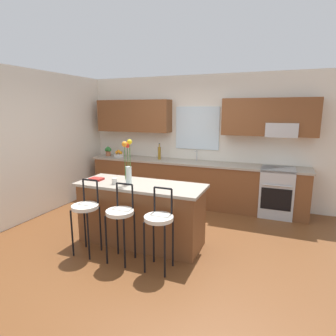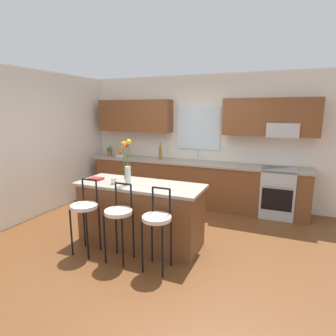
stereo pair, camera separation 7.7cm
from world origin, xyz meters
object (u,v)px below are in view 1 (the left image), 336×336
object	(u,v)px
bottle_olive_oil	(159,153)
fruit_bowl_oranges	(119,154)
oven_range	(277,192)
bar_stool_near	(86,210)
flower_vase	(128,163)
kitchen_island	(141,213)
bar_stool_far	(159,222)
potted_plant_small	(108,151)
bar_stool_middle	(120,216)
cookbook	(96,179)
mug_ceramic	(115,181)

from	to	relation	value
bottle_olive_oil	fruit_bowl_oranges	bearing A→B (deg)	179.79
oven_range	bar_stool_near	world-z (taller)	bar_stool_near
oven_range	flower_vase	distance (m)	2.98
kitchen_island	fruit_bowl_oranges	bearing A→B (deg)	128.63
kitchen_island	fruit_bowl_oranges	size ratio (longest dim) A/B	7.91
flower_vase	bottle_olive_oil	xyz separation A→B (m)	(-0.42, 2.08, -0.16)
bar_stool_far	potted_plant_small	bearing A→B (deg)	133.41
potted_plant_small	flower_vase	bearing A→B (deg)	-50.12
bar_stool_middle	kitchen_island	bearing A→B (deg)	90.00
bar_stool_near	cookbook	world-z (taller)	bar_stool_near
kitchen_island	bar_stool_near	distance (m)	0.82
mug_ceramic	fruit_bowl_oranges	xyz separation A→B (m)	(-1.26, 2.16, 0.01)
flower_vase	bar_stool_near	bearing A→B (deg)	-127.91
bar_stool_near	fruit_bowl_oranges	distance (m)	2.81
bar_stool_near	fruit_bowl_oranges	xyz separation A→B (m)	(-1.05, 2.59, 0.34)
bar_stool_middle	fruit_bowl_oranges	xyz separation A→B (m)	(-1.60, 2.59, 0.34)
kitchen_island	mug_ceramic	world-z (taller)	mug_ceramic
oven_range	potted_plant_small	distance (m)	3.80
cookbook	mug_ceramic	bearing A→B (deg)	-14.27
kitchen_island	bottle_olive_oil	size ratio (longest dim) A/B	5.35
flower_vase	potted_plant_small	size ratio (longest dim) A/B	2.99
bottle_olive_oil	potted_plant_small	xyz separation A→B (m)	(-1.32, -0.00, -0.02)
bar_stool_far	bar_stool_middle	bearing A→B (deg)	180.00
cookbook	bar_stool_near	bearing A→B (deg)	-70.61
flower_vase	mug_ceramic	bearing A→B (deg)	-157.40
kitchen_island	bar_stool_far	world-z (taller)	bar_stool_far
bottle_olive_oil	oven_range	bearing A→B (deg)	-0.58
cookbook	bar_stool_middle	bearing A→B (deg)	-35.59
bar_stool_middle	fruit_bowl_oranges	world-z (taller)	fruit_bowl_oranges
bar_stool_near	bottle_olive_oil	bearing A→B (deg)	90.55
bottle_olive_oil	bar_stool_middle	bearing A→B (deg)	-77.44
bar_stool_near	potted_plant_small	size ratio (longest dim) A/B	4.75
fruit_bowl_oranges	bottle_olive_oil	distance (m)	1.03
potted_plant_small	cookbook	bearing A→B (deg)	-60.62
kitchen_island	flower_vase	world-z (taller)	flower_vase
flower_vase	potted_plant_small	bearing A→B (deg)	129.88
bar_stool_near	flower_vase	xyz separation A→B (m)	(0.39, 0.50, 0.59)
bar_stool_far	mug_ceramic	size ratio (longest dim) A/B	11.58
fruit_bowl_oranges	bottle_olive_oil	xyz separation A→B (m)	(1.03, -0.00, 0.09)
bar_stool_middle	potted_plant_small	size ratio (longest dim) A/B	4.75
mug_ceramic	potted_plant_small	distance (m)	2.65
bar_stool_near	potted_plant_small	world-z (taller)	potted_plant_small
oven_range	fruit_bowl_oranges	bearing A→B (deg)	179.53
flower_vase	bottle_olive_oil	world-z (taller)	flower_vase
mug_ceramic	cookbook	distance (m)	0.40
kitchen_island	flower_vase	size ratio (longest dim) A/B	2.90
oven_range	cookbook	bearing A→B (deg)	-141.97
bar_stool_near	bottle_olive_oil	world-z (taller)	bottle_olive_oil
bar_stool_near	flower_vase	bearing A→B (deg)	52.09
bottle_olive_oil	potted_plant_small	bearing A→B (deg)	-180.00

